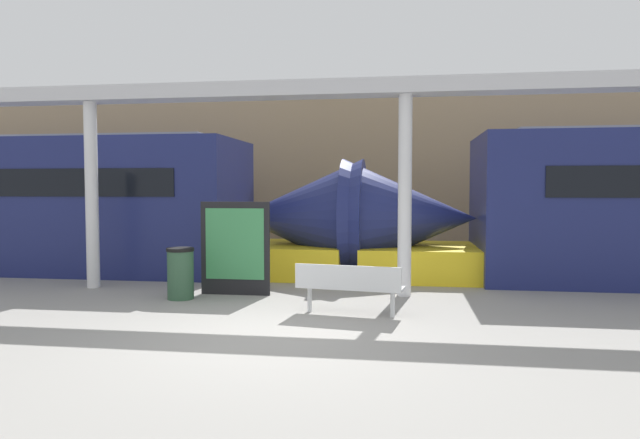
# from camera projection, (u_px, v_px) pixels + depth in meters

# --- Properties ---
(ground_plane) EXTENTS (60.00, 60.00, 0.00)m
(ground_plane) POSITION_uv_depth(u_px,v_px,m) (266.00, 338.00, 7.47)
(ground_plane) COLOR gray
(station_wall) EXTENTS (56.00, 0.20, 5.00)m
(station_wall) POSITION_uv_depth(u_px,v_px,m) (344.00, 171.00, 17.00)
(station_wall) COLOR #9E8460
(station_wall) RESTS_ON ground_plane
(train_right) EXTENTS (15.22, 2.93, 3.20)m
(train_right) POSITION_uv_depth(u_px,v_px,m) (48.00, 208.00, 13.89)
(train_right) COLOR navy
(train_right) RESTS_ON ground_plane
(bench_near) EXTENTS (1.71, 0.68, 0.80)m
(bench_near) POSITION_uv_depth(u_px,v_px,m) (349.00, 284.00, 8.79)
(bench_near) COLOR silver
(bench_near) RESTS_ON ground_plane
(trash_bin) EXTENTS (0.49, 0.49, 0.91)m
(trash_bin) POSITION_uv_depth(u_px,v_px,m) (181.00, 273.00, 10.12)
(trash_bin) COLOR #2D5138
(trash_bin) RESTS_ON ground_plane
(poster_board) EXTENTS (1.30, 0.07, 1.72)m
(poster_board) POSITION_uv_depth(u_px,v_px,m) (235.00, 248.00, 10.50)
(poster_board) COLOR black
(poster_board) RESTS_ON ground_plane
(support_column_near) EXTENTS (0.25, 0.25, 3.65)m
(support_column_near) POSITION_uv_depth(u_px,v_px,m) (405.00, 196.00, 10.34)
(support_column_near) COLOR silver
(support_column_near) RESTS_ON ground_plane
(support_column_far) EXTENTS (0.25, 0.25, 3.65)m
(support_column_far) POSITION_uv_depth(u_px,v_px,m) (92.00, 196.00, 11.23)
(support_column_far) COLOR silver
(support_column_far) RESTS_ON ground_plane
(canopy_beam) EXTENTS (28.00, 0.60, 0.28)m
(canopy_beam) POSITION_uv_depth(u_px,v_px,m) (406.00, 87.00, 10.23)
(canopy_beam) COLOR #B7B7BC
(canopy_beam) RESTS_ON support_column_near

